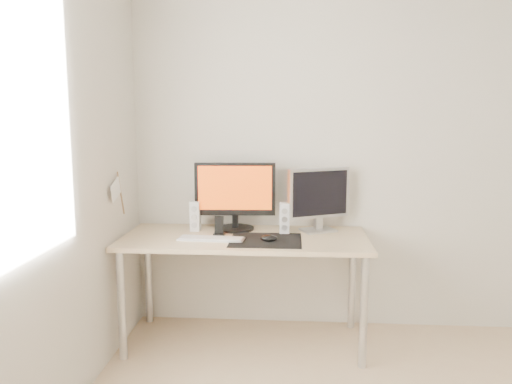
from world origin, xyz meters
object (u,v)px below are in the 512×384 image
object	(u,v)px
second_monitor	(319,196)
speaker_right	(285,218)
mouse	(269,238)
keyboard	(211,239)
main_monitor	(235,194)
desk	(245,248)
phone_dock	(219,230)
speaker_left	(195,216)

from	to	relation	value
second_monitor	speaker_right	bearing A→B (deg)	-163.19
mouse	keyboard	world-z (taller)	mouse
main_monitor	speaker_right	bearing A→B (deg)	-12.23
main_monitor	second_monitor	distance (m)	0.57
mouse	second_monitor	world-z (taller)	second_monitor
main_monitor	second_monitor	bearing A→B (deg)	-0.47
mouse	keyboard	bearing A→B (deg)	176.92
desk	main_monitor	distance (m)	0.39
mouse	main_monitor	bearing A→B (deg)	128.11
second_monitor	speaker_right	xyz separation A→B (m)	(-0.23, -0.07, -0.14)
keyboard	second_monitor	bearing A→B (deg)	22.69
speaker_right	phone_dock	distance (m)	0.44
main_monitor	speaker_right	world-z (taller)	main_monitor
mouse	desk	size ratio (longest dim) A/B	0.07
desk	phone_dock	size ratio (longest dim) A/B	12.13
main_monitor	keyboard	bearing A→B (deg)	-112.42
main_monitor	speaker_left	size ratio (longest dim) A/B	2.70
second_monitor	phone_dock	bearing A→B (deg)	-165.42
mouse	speaker_left	bearing A→B (deg)	152.49
keyboard	main_monitor	bearing A→B (deg)	67.58
mouse	speaker_right	world-z (taller)	speaker_right
main_monitor	second_monitor	xyz separation A→B (m)	(0.57, -0.00, -0.01)
mouse	desk	xyz separation A→B (m)	(-0.16, 0.13, -0.10)
desk	second_monitor	distance (m)	0.61
main_monitor	speaker_right	distance (m)	0.38
speaker_right	speaker_left	bearing A→B (deg)	177.27
mouse	second_monitor	xyz separation A→B (m)	(0.32, 0.31, 0.22)
keyboard	speaker_left	bearing A→B (deg)	120.90
speaker_left	speaker_right	bearing A→B (deg)	-2.73
main_monitor	speaker_left	distance (m)	0.31
desk	speaker_right	distance (m)	0.33
keyboard	desk	bearing A→B (deg)	27.36
speaker_left	mouse	bearing A→B (deg)	-27.51
desk	speaker_left	distance (m)	0.42
desk	phone_dock	xyz separation A→B (m)	(-0.17, 0.01, 0.12)
mouse	speaker_left	size ratio (longest dim) A/B	0.53
second_monitor	phone_dock	distance (m)	0.71
desk	main_monitor	size ratio (longest dim) A/B	2.90
speaker_left	speaker_right	distance (m)	0.61
mouse	second_monitor	distance (m)	0.50
mouse	speaker_left	xyz separation A→B (m)	(-0.52, 0.27, 0.08)
phone_dock	mouse	bearing A→B (deg)	-22.54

